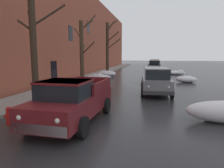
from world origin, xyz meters
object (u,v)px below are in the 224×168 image
at_px(sedan_silver_parked_far_down_block, 154,71).
at_px(bare_tree_far_down_block, 108,47).
at_px(suv_black_queued_behind_truck, 155,66).
at_px(suv_red_at_far_intersection, 155,64).
at_px(pickup_truck_maroon_approaching_near_lane, 72,101).
at_px(fire_hydrant, 9,115).
at_px(bare_tree_second_along_sidewalk, 33,37).
at_px(sedan_maroon_parked_kerbside_mid, 154,75).
at_px(bare_tree_mid_block, 82,51).
at_px(suv_grey_parked_kerbside_close, 156,80).

bearing_deg(sedan_silver_parked_far_down_block, bare_tree_far_down_block, 173.63).
bearing_deg(suv_black_queued_behind_truck, suv_red_at_far_intersection, 89.73).
distance_m(pickup_truck_maroon_approaching_near_lane, fire_hydrant, 2.48).
relative_size(bare_tree_second_along_sidewalk, suv_red_at_far_intersection, 1.39).
relative_size(suv_red_at_far_intersection, fire_hydrant, 6.91).
xyz_separation_m(sedan_maroon_parked_kerbside_mid, fire_hydrant, (-5.49, -13.01, -0.40)).
distance_m(bare_tree_far_down_block, fire_hydrant, 19.86).
bearing_deg(bare_tree_second_along_sidewalk, suv_red_at_far_intersection, 78.69).
relative_size(bare_tree_mid_block, sedan_maroon_parked_kerbside_mid, 1.37).
xyz_separation_m(bare_tree_far_down_block, suv_grey_parked_kerbside_close, (6.10, -12.12, -2.75)).
relative_size(sedan_maroon_parked_kerbside_mid, sedan_silver_parked_far_down_block, 1.11).
xyz_separation_m(bare_tree_second_along_sidewalk, sedan_silver_parked_far_down_block, (6.03, 16.10, -2.80)).
bearing_deg(sedan_silver_parked_far_down_block, bare_tree_second_along_sidewalk, -110.54).
bearing_deg(suv_grey_parked_kerbside_close, bare_tree_mid_block, 158.27).
height_order(pickup_truck_maroon_approaching_near_lane, suv_black_queued_behind_truck, suv_black_queued_behind_truck).
height_order(bare_tree_far_down_block, sedan_maroon_parked_kerbside_mid, bare_tree_far_down_block).
relative_size(sedan_maroon_parked_kerbside_mid, suv_black_queued_behind_truck, 0.98).
relative_size(bare_tree_mid_block, sedan_silver_parked_far_down_block, 1.51).
distance_m(bare_tree_mid_block, suv_black_queued_behind_truck, 17.59).
relative_size(bare_tree_mid_block, suv_red_at_far_intersection, 1.24).
xyz_separation_m(pickup_truck_maroon_approaching_near_lane, fire_hydrant, (-2.31, -0.74, -0.52)).
bearing_deg(fire_hydrant, sedan_silver_parked_far_down_block, 73.86).
bearing_deg(suv_red_at_far_intersection, bare_tree_far_down_block, -113.09).
xyz_separation_m(pickup_truck_maroon_approaching_near_lane, sedan_maroon_parked_kerbside_mid, (3.18, 12.26, -0.13)).
bearing_deg(sedan_silver_parked_far_down_block, bare_tree_mid_block, -123.77).
height_order(bare_tree_mid_block, suv_black_queued_behind_truck, bare_tree_mid_block).
relative_size(bare_tree_far_down_block, suv_red_at_far_intersection, 1.50).
height_order(bare_tree_far_down_block, suv_red_at_far_intersection, bare_tree_far_down_block).
height_order(sedan_silver_parked_far_down_block, suv_red_at_far_intersection, suv_red_at_far_intersection).
bearing_deg(bare_tree_far_down_block, suv_grey_parked_kerbside_close, -63.29).
xyz_separation_m(bare_tree_second_along_sidewalk, suv_red_at_far_intersection, (6.25, 31.24, -2.56)).
height_order(bare_tree_far_down_block, suv_grey_parked_kerbside_close, bare_tree_far_down_block).
height_order(bare_tree_second_along_sidewalk, fire_hydrant, bare_tree_second_along_sidewalk).
height_order(bare_tree_mid_block, suv_grey_parked_kerbside_close, bare_tree_mid_block).
xyz_separation_m(bare_tree_second_along_sidewalk, pickup_truck_maroon_approaching_near_lane, (2.87, -2.05, -2.67)).
bearing_deg(sedan_silver_parked_far_down_block, suv_red_at_far_intersection, 89.19).
bearing_deg(suv_black_queued_behind_truck, suv_grey_parked_kerbside_close, -90.09).
xyz_separation_m(bare_tree_second_along_sidewalk, bare_tree_far_down_block, (0.08, 16.77, 0.19)).
xyz_separation_m(bare_tree_mid_block, sedan_maroon_parked_kerbside_mid, (6.04, 3.11, -2.24)).
height_order(bare_tree_mid_block, sedan_silver_parked_far_down_block, bare_tree_mid_block).
height_order(bare_tree_second_along_sidewalk, pickup_truck_maroon_approaching_near_lane, bare_tree_second_along_sidewalk).
bearing_deg(bare_tree_far_down_block, sedan_silver_parked_far_down_block, -6.37).
distance_m(bare_tree_mid_block, sedan_silver_parked_far_down_block, 11.06).
height_order(suv_red_at_far_intersection, fire_hydrant, suv_red_at_far_intersection).
xyz_separation_m(sedan_maroon_parked_kerbside_mid, sedan_silver_parked_far_down_block, (-0.02, 5.89, -0.00)).
relative_size(pickup_truck_maroon_approaching_near_lane, sedan_silver_parked_far_down_block, 1.24).
relative_size(suv_grey_parked_kerbside_close, sedan_maroon_parked_kerbside_mid, 0.99).
distance_m(bare_tree_second_along_sidewalk, pickup_truck_maroon_approaching_near_lane, 4.42).
distance_m(bare_tree_second_along_sidewalk, suv_grey_parked_kerbside_close, 8.15).
relative_size(sedan_silver_parked_far_down_block, suv_black_queued_behind_truck, 0.89).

